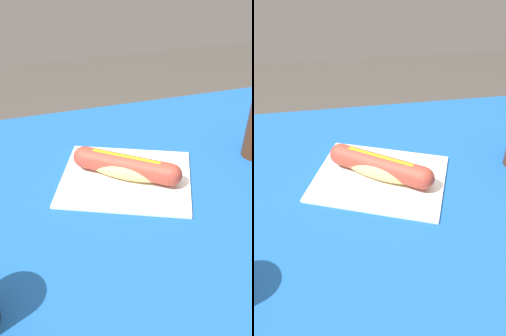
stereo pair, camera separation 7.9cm
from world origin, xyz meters
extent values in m
cylinder|color=brown|center=(-0.44, -0.29, 0.36)|extent=(0.07, 0.07, 0.73)
cube|color=brown|center=(0.00, 0.00, 0.74)|extent=(1.03, 0.73, 0.03)
cube|color=#19519E|center=(0.00, 0.00, 0.76)|extent=(1.09, 0.79, 0.00)
cube|color=white|center=(0.03, -0.04, 0.76)|extent=(0.34, 0.31, 0.01)
ellipsoid|color=#E5BC75|center=(0.03, -0.04, 0.79)|extent=(0.19, 0.16, 0.05)
cylinder|color=#A83D2D|center=(0.03, -0.04, 0.80)|extent=(0.19, 0.15, 0.05)
sphere|color=#A83D2D|center=(0.11, -0.10, 0.80)|extent=(0.05, 0.05, 0.05)
sphere|color=#A83D2D|center=(-0.05, 0.02, 0.80)|extent=(0.05, 0.05, 0.05)
cube|color=yellow|center=(0.03, -0.04, 0.82)|extent=(0.13, 0.09, 0.00)
camera|label=1|loc=(0.21, 0.58, 1.25)|focal=39.36mm
camera|label=2|loc=(0.13, 0.59, 1.25)|focal=39.36mm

